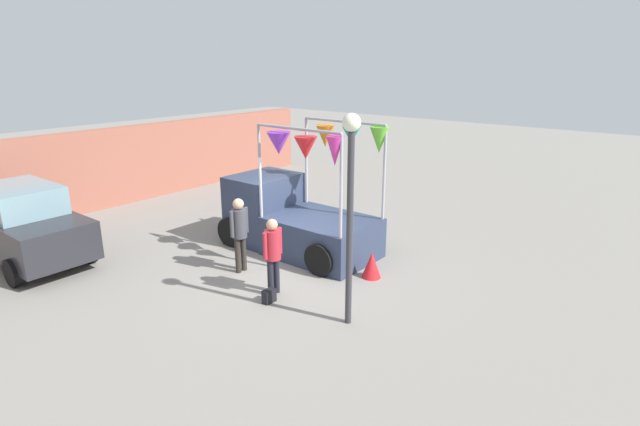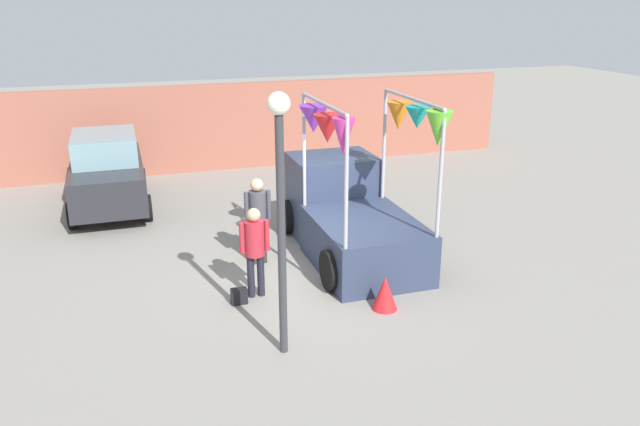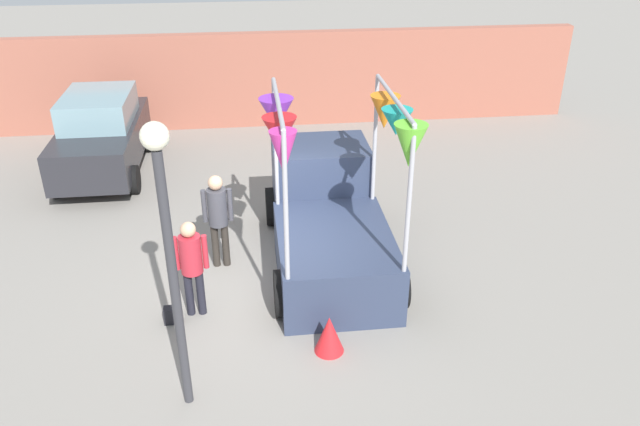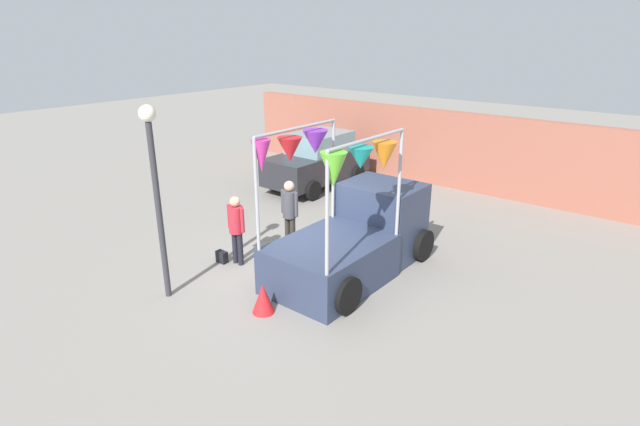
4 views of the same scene
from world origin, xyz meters
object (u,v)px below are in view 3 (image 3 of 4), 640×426
object	(u,v)px
person_vendor	(218,212)
handbag	(173,315)
vendor_truck	(327,211)
parked_car	(101,134)
person_customer	(191,260)
street_lamp	(167,234)
folded_kite_bundle_crimson	(329,334)

from	to	relation	value
person_vendor	handbag	bearing A→B (deg)	-114.16
person_vendor	handbag	distance (m)	2.00
vendor_truck	parked_car	xyz separation A→B (m)	(-4.75, 4.42, 0.04)
parked_car	person_vendor	bearing A→B (deg)	-58.21
person_customer	street_lamp	size ratio (longest dim) A/B	0.42
parked_car	person_vendor	distance (m)	5.35
folded_kite_bundle_crimson	person_vendor	bearing A→B (deg)	122.19
street_lamp	parked_car	bearing A→B (deg)	107.20
person_vendor	parked_car	bearing A→B (deg)	121.79
vendor_truck	folded_kite_bundle_crimson	bearing A→B (deg)	-96.65
vendor_truck	street_lamp	size ratio (longest dim) A/B	1.03
parked_car	person_customer	distance (m)	6.44
handbag	folded_kite_bundle_crimson	world-z (taller)	folded_kite_bundle_crimson
parked_car	street_lamp	world-z (taller)	street_lamp
vendor_truck	person_vendor	xyz separation A→B (m)	(-1.93, -0.13, 0.17)
handbag	street_lamp	distance (m)	2.99
parked_car	person_vendor	xyz separation A→B (m)	(2.82, -4.55, 0.13)
person_vendor	folded_kite_bundle_crimson	world-z (taller)	person_vendor
person_customer	folded_kite_bundle_crimson	world-z (taller)	person_customer
person_customer	person_vendor	bearing A→B (deg)	75.21
street_lamp	folded_kite_bundle_crimson	bearing A→B (deg)	21.27
person_vendor	handbag	xyz separation A→B (m)	(-0.72, -1.61, -0.93)
person_vendor	folded_kite_bundle_crimson	xyz separation A→B (m)	(1.62, -2.57, -0.77)
person_customer	street_lamp	xyz separation A→B (m)	(-0.00, -1.93, 1.55)
handbag	street_lamp	world-z (taller)	street_lamp
person_vendor	street_lamp	size ratio (longest dim) A/B	0.45
folded_kite_bundle_crimson	handbag	bearing A→B (deg)	157.73
vendor_truck	person_vendor	bearing A→B (deg)	-176.08
vendor_truck	folded_kite_bundle_crimson	size ratio (longest dim) A/B	6.73
person_vendor	street_lamp	bearing A→B (deg)	-96.41
parked_car	person_vendor	size ratio (longest dim) A/B	2.27
parked_car	street_lamp	size ratio (longest dim) A/B	1.02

